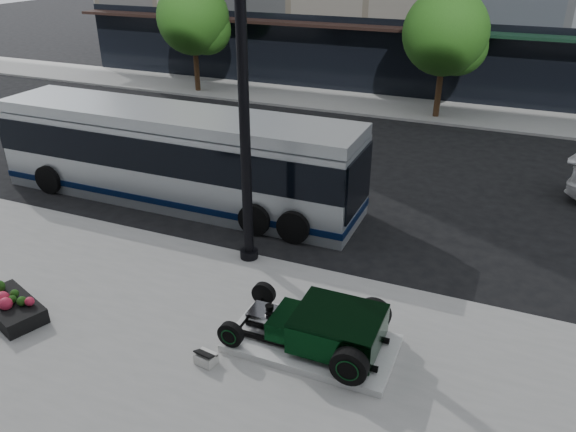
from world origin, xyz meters
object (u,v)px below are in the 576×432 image
at_px(flower_planter, 11,307).
at_px(lamppost, 244,110).
at_px(transit_bus, 176,155).
at_px(hot_rod, 328,327).

bearing_deg(flower_planter, lamppost, 49.08).
xyz_separation_m(lamppost, flower_planter, (-3.74, -4.32, -3.75)).
xyz_separation_m(flower_planter, transit_bus, (-0.16, 7.04, 1.16)).
distance_m(hot_rod, flower_planter, 7.06).
distance_m(lamppost, flower_planter, 6.84).
relative_size(hot_rod, transit_bus, 0.27).
height_order(hot_rod, flower_planter, hot_rod).
xyz_separation_m(hot_rod, transit_bus, (-7.02, 5.45, 0.79)).
relative_size(flower_planter, transit_bus, 0.16).
relative_size(hot_rod, lamppost, 0.38).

